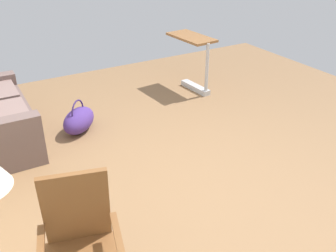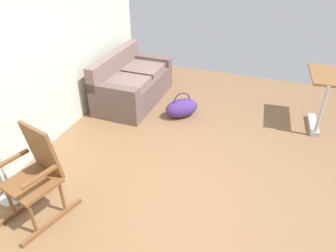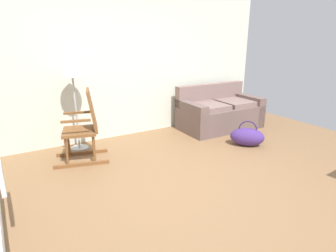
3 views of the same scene
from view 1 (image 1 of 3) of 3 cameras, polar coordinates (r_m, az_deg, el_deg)
ground_plane at (r=4.13m, az=5.30°, el=-7.76°), size 7.47×7.47×0.00m
rocking_chair at (r=2.72m, az=-12.58°, el=-17.27°), size 0.86×0.65×1.05m
overbed_table at (r=6.11m, az=3.85°, el=10.11°), size 0.86×0.46×0.84m
duffel_bag at (r=5.06m, az=-12.97°, el=0.85°), size 0.62×0.62×0.43m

